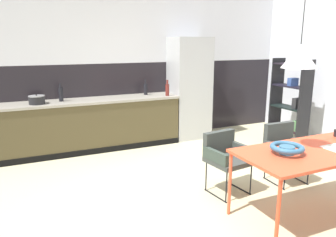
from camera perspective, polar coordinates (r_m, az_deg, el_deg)
name	(u,v)px	position (r m, az deg, el deg)	size (l,w,h in m)	color
ground_plane	(228,201)	(4.02, 10.73, -14.29)	(8.24, 8.24, 0.00)	#C2B98F
back_wall_splashback_dark	(143,100)	(6.33, -4.46, 3.24)	(6.34, 0.12, 1.48)	black
back_wall_panel_upper	(142,22)	(6.25, -4.72, 16.73)	(6.34, 0.12, 1.48)	silver
kitchen_counter	(81,126)	(5.75, -15.30, -1.24)	(3.50, 0.63, 0.89)	#4A4027
refrigerator_column	(189,88)	(6.30, 3.82, 5.38)	(0.72, 0.60, 1.95)	#ADAFB2
dining_table	(320,153)	(3.79, 25.51, -5.51)	(1.85, 0.81, 0.75)	#E14B2C
armchair_by_stool	(284,146)	(4.62, 19.97, -4.58)	(0.50, 0.48, 0.78)	#373C39
armchair_near_window	(225,153)	(4.08, 10.18, -6.07)	(0.54, 0.53, 0.76)	#373C39
fruit_bowl	(287,148)	(3.46, 20.46, -4.96)	(0.34, 0.34, 0.09)	#33607F
cooking_pot	(37,100)	(5.52, -22.36, 3.10)	(0.25, 0.25, 0.16)	black
bottle_vinegar_dark	(146,89)	(6.04, -4.01, 5.28)	(0.07, 0.07, 0.29)	black
bottle_spice_small	(167,89)	(5.92, -0.12, 5.22)	(0.07, 0.07, 0.29)	maroon
bottle_oil_tall	(61,94)	(5.63, -18.57, 4.19)	(0.07, 0.07, 0.30)	black
open_shelf_unit	(291,98)	(6.42, 21.11, 3.41)	(0.30, 0.75, 1.66)	black
pendant_lamp_over_table_near	(300,56)	(3.37, 22.46, 10.24)	(0.34, 0.34, 1.30)	black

